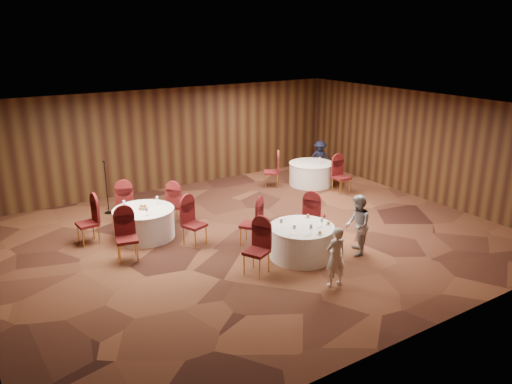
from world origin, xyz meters
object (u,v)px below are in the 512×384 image
table_main (301,241)px  table_left (144,223)px  woman_b (357,225)px  woman_a (336,257)px  table_right (311,174)px  man_c (320,158)px  mic_stand (108,198)px

table_main → table_left: (-2.59, 3.00, 0.00)m
woman_b → woman_a: bearing=-19.9°
table_main → table_left: bearing=130.8°
table_right → table_left: bearing=-168.6°
table_main → woman_b: woman_b is taller
table_left → woman_b: size_ratio=1.06×
man_c → table_main: bearing=-100.2°
table_main → man_c: size_ratio=1.18×
table_right → man_c: bearing=37.1°
table_right → mic_stand: bearing=171.9°
mic_stand → woman_b: (4.00, -5.74, 0.27)m
table_right → mic_stand: size_ratio=0.98×
table_main → mic_stand: (-2.84, 5.19, 0.06)m
table_left → man_c: bearing=15.3°
mic_stand → table_right: bearing=-8.1°
table_left → woman_a: size_ratio=1.19×
table_right → woman_a: woman_a is taller
woman_b → man_c: 6.52m
woman_b → mic_stand: bearing=-106.8°
woman_a → man_c: 8.04m
table_right → man_c: size_ratio=1.18×
table_main → table_right: same height
table_right → woman_b: bearing=-117.6°
table_left → mic_stand: mic_stand is taller
mic_stand → table_main: bearing=-61.3°
table_left → woman_b: (3.75, -3.55, 0.33)m
mic_stand → man_c: mic_stand is taller
table_right → woman_a: bearing=-124.6°
table_main → woman_a: woman_a is taller
table_main → man_c: man_c is taller
table_left → woman_b: bearing=-43.4°
mic_stand → woman_b: 7.00m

